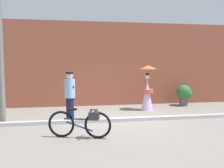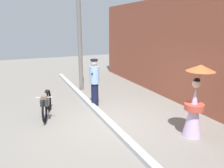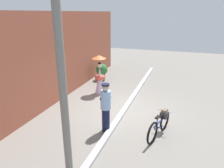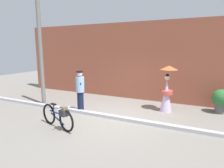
% 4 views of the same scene
% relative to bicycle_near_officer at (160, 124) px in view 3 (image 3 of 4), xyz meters
% --- Properties ---
extents(ground_plane, '(30.00, 30.00, 0.00)m').
position_rel_bicycle_near_officer_xyz_m(ground_plane, '(1.26, 1.57, -0.42)').
color(ground_plane, gray).
extents(building_wall, '(14.00, 0.40, 3.89)m').
position_rel_bicycle_near_officer_xyz_m(building_wall, '(1.26, 4.86, 1.52)').
color(building_wall, brown).
rests_on(building_wall, ground_plane).
extents(sidewalk_curb, '(14.00, 0.20, 0.12)m').
position_rel_bicycle_near_officer_xyz_m(sidewalk_curb, '(1.26, 1.57, -0.36)').
color(sidewalk_curb, '#B2B2B7').
rests_on(sidewalk_curb, ground_plane).
extents(bicycle_near_officer, '(1.66, 0.60, 0.81)m').
position_rel_bicycle_near_officer_xyz_m(bicycle_near_officer, '(0.00, 0.00, 0.00)').
color(bicycle_near_officer, black).
rests_on(bicycle_near_officer, ground_plane).
extents(person_officer, '(0.34, 0.34, 1.69)m').
position_rel_bicycle_near_officer_xyz_m(person_officer, '(-0.34, 1.74, 0.49)').
color(person_officer, '#141938').
rests_on(person_officer, ground_plane).
extents(person_with_parasol, '(0.70, 0.70, 1.90)m').
position_rel_bicycle_near_officer_xyz_m(person_with_parasol, '(2.86, 3.29, 0.49)').
color(person_with_parasol, silver).
rests_on(person_with_parasol, ground_plane).
extents(potted_plant_by_door, '(0.70, 0.68, 0.98)m').
position_rel_bicycle_near_officer_xyz_m(potted_plant_by_door, '(4.90, 3.99, 0.15)').
color(potted_plant_by_door, '#59595B').
rests_on(potted_plant_by_door, ground_plane).
extents(utility_pole, '(0.18, 0.18, 4.80)m').
position_rel_bicycle_near_officer_xyz_m(utility_pole, '(-2.51, 1.88, 1.98)').
color(utility_pole, slate).
rests_on(utility_pole, ground_plane).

